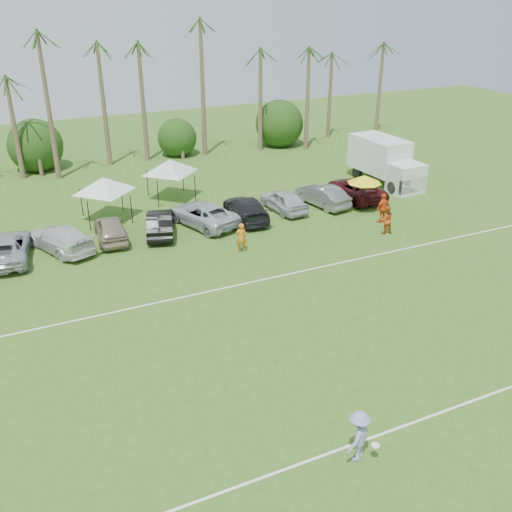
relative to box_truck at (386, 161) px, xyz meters
name	(u,v)px	position (x,y,z in m)	size (l,w,h in m)	color
ground	(390,488)	(-18.00, -24.70, -1.82)	(120.00, 120.00, 0.00)	#375D1C
field_lines	(273,351)	(-18.00, -16.70, -1.81)	(80.00, 12.10, 0.01)	white
palm_tree_4	(54,79)	(-22.00, 13.30, 5.66)	(2.40, 2.40, 8.90)	brown
palm_tree_5	(105,64)	(-18.00, 13.30, 6.53)	(2.40, 2.40, 9.90)	brown
palm_tree_6	(153,51)	(-14.00, 13.30, 7.39)	(2.40, 2.40, 10.90)	brown
palm_tree_7	(199,38)	(-10.00, 13.30, 8.24)	(2.40, 2.40, 11.90)	brown
palm_tree_8	(254,67)	(-5.00, 13.30, 5.66)	(2.40, 2.40, 8.90)	brown
palm_tree_9	(304,54)	(0.00, 13.30, 6.53)	(2.40, 2.40, 9.90)	brown
palm_tree_10	(351,42)	(5.00, 13.30, 7.39)	(2.40, 2.40, 10.90)	brown
palm_tree_11	(386,31)	(9.00, 13.30, 8.24)	(2.40, 2.40, 11.90)	brown
bush_tree_1	(37,151)	(-24.00, 14.30, -0.02)	(4.00, 4.00, 4.00)	brown
bush_tree_2	(178,137)	(-12.00, 14.30, -0.02)	(4.00, 4.00, 4.00)	brown
bush_tree_3	(278,126)	(-2.00, 14.30, -0.02)	(4.00, 4.00, 4.00)	brown
sideline_player_a	(241,238)	(-15.20, -6.96, -0.94)	(0.64, 0.42, 1.75)	orange
sideline_player_b	(386,220)	(-6.00, -8.26, -0.92)	(0.88, 0.68, 1.80)	#CC4F16
sideline_player_c	(383,208)	(-5.10, -6.70, -0.83)	(1.16, 0.48, 1.98)	#E14F19
box_truck	(386,161)	(0.00, 0.00, 0.00)	(2.80, 6.71, 3.40)	silver
canopy_tent_left	(103,177)	(-21.17, 1.39, 1.06)	(4.15, 4.15, 3.37)	black
canopy_tent_right	(169,159)	(-16.10, 3.55, 1.09)	(4.20, 4.20, 3.40)	black
market_umbrella	(365,179)	(-5.13, -4.52, 0.49)	(2.31, 2.31, 2.57)	black
frisbee_player	(358,436)	(-18.25, -23.25, -0.89)	(1.38, 1.17, 1.86)	#8896C1
parked_car_2	(6,248)	(-27.52, -2.44, -1.09)	(2.43, 5.27, 1.46)	#A2A5A9
parked_car_3	(61,238)	(-24.58, -2.37, -1.09)	(2.05, 5.05, 1.46)	silver
parked_car_4	(111,229)	(-21.64, -2.11, -1.09)	(1.73, 4.30, 1.46)	gray
parked_car_5	(160,223)	(-18.71, -2.49, -1.09)	(1.55, 4.44, 1.46)	black
parked_car_6	(203,214)	(-15.77, -2.19, -1.09)	(2.43, 5.27, 1.46)	#B9BDC3
parked_car_7	(246,208)	(-12.83, -2.36, -1.09)	(2.05, 5.05, 1.46)	black
parked_car_8	(283,200)	(-9.90, -2.04, -1.09)	(1.73, 4.30, 1.46)	silver
parked_car_9	(322,195)	(-6.96, -2.28, -1.09)	(1.55, 4.44, 1.46)	slate
parked_car_10	(356,189)	(-4.02, -2.08, -1.09)	(2.43, 5.27, 1.46)	#490F14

